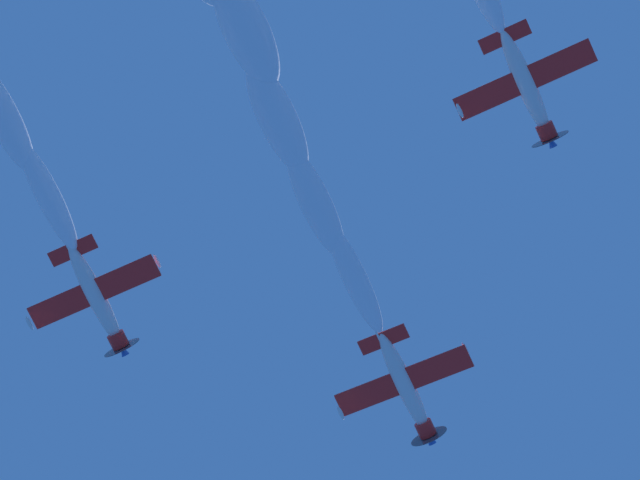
# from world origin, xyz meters

# --- Properties ---
(airplane_lead) EXTENTS (6.73, 7.24, 2.44)m
(airplane_lead) POSITION_xyz_m (-5.35, -3.37, 79.10)
(airplane_lead) COLOR silver
(airplane_left_wingman) EXTENTS (6.70, 7.27, 2.38)m
(airplane_left_wingman) POSITION_xyz_m (-21.12, 3.04, 80.06)
(airplane_left_wingman) COLOR silver
(airplane_right_wingman) EXTENTS (6.71, 7.32, 2.27)m
(airplane_right_wingman) POSITION_xyz_m (-10.11, -19.62, 80.27)
(airplane_right_wingman) COLOR silver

